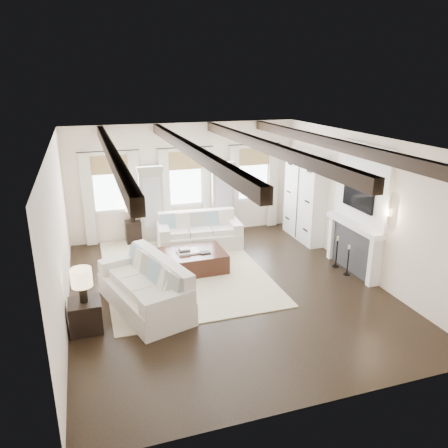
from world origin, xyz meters
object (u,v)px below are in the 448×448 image
object	(u,v)px
sofa_left	(148,288)
side_table_front	(86,316)
ottoman	(187,262)
side_table_back	(133,232)
sofa_back	(199,233)

from	to	relation	value
sofa_left	side_table_front	world-z (taller)	sofa_left
sofa_left	side_table_front	xyz separation A→B (m)	(-1.20, -0.49, -0.13)
ottoman	side_table_front	world-z (taller)	side_table_front
ottoman	side_table_back	size ratio (longest dim) A/B	2.85
side_table_front	side_table_back	xyz separation A→B (m)	(1.36, 4.22, 0.02)
sofa_back	side_table_front	size ratio (longest dim) A/B	3.98
sofa_back	sofa_left	xyz separation A→B (m)	(-1.81, -2.87, 0.03)
sofa_back	side_table_front	distance (m)	4.51
sofa_back	side_table_back	xyz separation A→B (m)	(-1.65, 0.87, -0.07)
sofa_left	side_table_front	size ratio (longest dim) A/B	4.49
sofa_back	ottoman	world-z (taller)	sofa_back
sofa_left	side_table_front	distance (m)	1.30
ottoman	side_table_back	bearing A→B (deg)	112.40
side_table_back	sofa_back	bearing A→B (deg)	-27.80
sofa_left	ottoman	world-z (taller)	sofa_left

